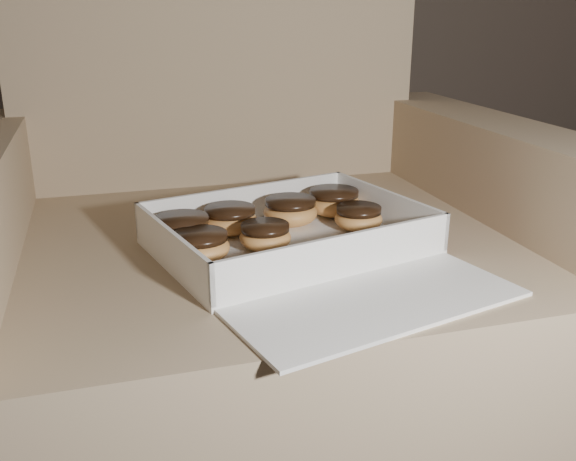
# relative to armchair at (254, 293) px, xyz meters

# --- Properties ---
(armchair) EXTENTS (0.95, 0.80, 0.99)m
(armchair) POSITION_rel_armchair_xyz_m (0.00, 0.00, 0.00)
(armchair) COLOR tan
(armchair) RESTS_ON floor
(bakery_box) EXTENTS (0.44, 0.49, 0.06)m
(bakery_box) POSITION_rel_armchair_xyz_m (0.03, -0.18, 0.14)
(bakery_box) COLOR white
(bakery_box) RESTS_ON armchair
(donut_a) EXTENTS (0.07, 0.07, 0.04)m
(donut_a) POSITION_rel_armchair_xyz_m (0.14, -0.12, 0.16)
(donut_a) COLOR #EBA752
(donut_a) RESTS_ON bakery_box
(donut_b) EXTENTS (0.08, 0.08, 0.04)m
(donut_b) POSITION_rel_armchair_xyz_m (0.13, -0.04, 0.16)
(donut_b) COLOR #EBA752
(donut_b) RESTS_ON bakery_box
(donut_c) EXTENTS (0.08, 0.08, 0.04)m
(donut_c) POSITION_rel_armchair_xyz_m (-0.11, -0.17, 0.16)
(donut_c) COLOR #EBA752
(donut_c) RESTS_ON bakery_box
(donut_d) EXTENTS (0.08, 0.08, 0.04)m
(donut_d) POSITION_rel_armchair_xyz_m (-0.13, -0.10, 0.16)
(donut_d) COLOR #EBA752
(donut_d) RESTS_ON bakery_box
(donut_e) EXTENTS (0.07, 0.07, 0.04)m
(donut_e) POSITION_rel_armchair_xyz_m (-0.02, -0.16, 0.16)
(donut_e) COLOR #EBA752
(donut_e) RESTS_ON bakery_box
(donut_f) EXTENTS (0.08, 0.08, 0.04)m
(donut_f) POSITION_rel_armchair_xyz_m (-0.05, -0.08, 0.16)
(donut_f) COLOR #EBA752
(donut_f) RESTS_ON bakery_box
(donut_g) EXTENTS (0.08, 0.08, 0.04)m
(donut_g) POSITION_rel_armchair_xyz_m (0.04, -0.07, 0.16)
(donut_g) COLOR #EBA752
(donut_g) RESTS_ON bakery_box
(crumb_a) EXTENTS (0.01, 0.01, 0.00)m
(crumb_a) POSITION_rel_armchair_xyz_m (-0.07, -0.21, 0.14)
(crumb_a) COLOR black
(crumb_a) RESTS_ON bakery_box
(crumb_b) EXTENTS (0.01, 0.01, 0.00)m
(crumb_b) POSITION_rel_armchair_xyz_m (0.17, -0.12, 0.14)
(crumb_b) COLOR black
(crumb_b) RESTS_ON bakery_box
(crumb_c) EXTENTS (0.01, 0.01, 0.00)m
(crumb_c) POSITION_rel_armchair_xyz_m (0.04, -0.20, 0.14)
(crumb_c) COLOR black
(crumb_c) RESTS_ON bakery_box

